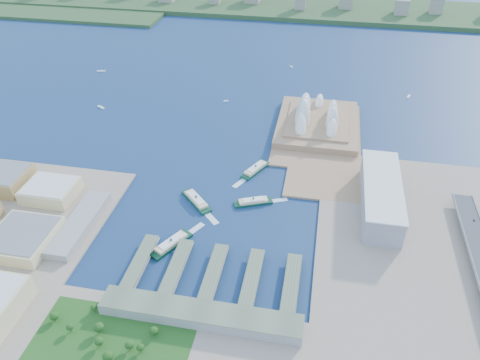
% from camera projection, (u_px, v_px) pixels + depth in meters
% --- Properties ---
extents(ground, '(3000.00, 3000.00, 0.00)m').
position_uv_depth(ground, '(217.00, 229.00, 570.98)').
color(ground, '#0E2445').
rests_on(ground, ground).
extents(east_land, '(240.00, 500.00, 3.00)m').
position_uv_depth(east_land, '(428.00, 288.00, 492.96)').
color(east_land, gray).
rests_on(east_land, ground).
extents(peninsula, '(135.00, 220.00, 3.00)m').
position_uv_depth(peninsula, '(318.00, 133.00, 761.77)').
color(peninsula, '#937050').
rests_on(peninsula, ground).
extents(far_shore, '(2200.00, 260.00, 12.00)m').
position_uv_depth(far_shore, '(294.00, 7.00, 1352.56)').
color(far_shore, '#2D4926').
rests_on(far_shore, ground).
extents(opera_house, '(134.00, 180.00, 58.00)m').
position_uv_depth(opera_house, '(319.00, 111.00, 760.54)').
color(opera_house, white).
rests_on(opera_house, peninsula).
extents(toaster_building, '(45.00, 155.00, 35.00)m').
position_uv_depth(toaster_building, '(381.00, 195.00, 593.07)').
color(toaster_building, gray).
rests_on(toaster_building, east_land).
extents(ferry_wharves, '(184.00, 90.00, 9.30)m').
position_uv_depth(ferry_wharves, '(214.00, 273.00, 506.05)').
color(ferry_wharves, '#536048').
rests_on(ferry_wharves, ground).
extents(terminal_building, '(200.00, 28.00, 12.00)m').
position_uv_depth(terminal_building, '(200.00, 315.00, 455.31)').
color(terminal_building, gray).
rests_on(terminal_building, south_land).
extents(park, '(150.00, 110.00, 16.00)m').
position_uv_depth(park, '(104.00, 349.00, 421.69)').
color(park, '#194714').
rests_on(park, south_land).
extents(ferry_a, '(49.68, 50.63, 10.69)m').
position_uv_depth(ferry_a, '(196.00, 199.00, 611.75)').
color(ferry_a, '#0E3924').
rests_on(ferry_a, ground).
extents(ferry_b, '(37.10, 54.97, 10.32)m').
position_uv_depth(ferry_b, '(256.00, 168.00, 671.79)').
color(ferry_b, '#0E3924').
rests_on(ferry_b, ground).
extents(ferry_c, '(40.55, 56.49, 10.73)m').
position_uv_depth(ferry_c, '(171.00, 242.00, 544.31)').
color(ferry_c, '#0E3924').
rests_on(ferry_c, ground).
extents(ferry_d, '(51.27, 31.00, 9.49)m').
position_uv_depth(ferry_d, '(253.00, 201.00, 610.19)').
color(ferry_d, '#0E3924').
rests_on(ferry_d, ground).
extents(boat_a, '(16.03, 11.31, 3.10)m').
position_uv_depth(boat_a, '(101.00, 107.00, 838.71)').
color(boat_a, white).
rests_on(boat_a, ground).
extents(boat_b, '(9.19, 6.84, 2.37)m').
position_uv_depth(boat_b, '(226.00, 101.00, 859.81)').
color(boat_b, white).
rests_on(boat_b, ground).
extents(boat_c, '(9.04, 14.27, 3.10)m').
position_uv_depth(boat_c, '(409.00, 96.00, 875.04)').
color(boat_c, white).
rests_on(boat_c, ground).
extents(boat_d, '(16.86, 7.66, 2.78)m').
position_uv_depth(boat_d, '(101.00, 71.00, 976.01)').
color(boat_d, white).
rests_on(boat_d, ground).
extents(boat_e, '(8.30, 9.62, 2.38)m').
position_uv_depth(boat_e, '(291.00, 66.00, 995.99)').
color(boat_e, white).
rests_on(boat_e, ground).
extents(car_c, '(1.64, 4.04, 1.17)m').
position_uv_depth(car_c, '(474.00, 220.00, 561.50)').
color(car_c, slate).
rests_on(car_c, expressway).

